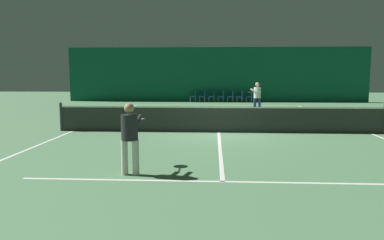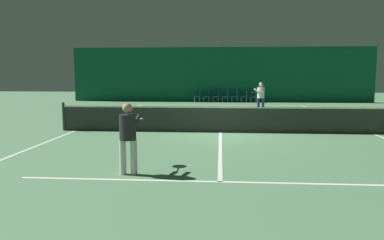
# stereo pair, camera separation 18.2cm
# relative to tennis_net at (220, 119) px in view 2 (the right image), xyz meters

# --- Properties ---
(ground_plane) EXTENTS (60.00, 60.00, 0.00)m
(ground_plane) POSITION_rel_tennis_net_xyz_m (0.00, 0.00, -0.51)
(ground_plane) COLOR #56845B
(backdrop_curtain) EXTENTS (23.00, 0.12, 4.16)m
(backdrop_curtain) POSITION_rel_tennis_net_xyz_m (0.00, 15.24, 1.57)
(backdrop_curtain) COLOR #0F5138
(backdrop_curtain) RESTS_ON ground
(court_line_baseline_far) EXTENTS (11.00, 0.10, 0.00)m
(court_line_baseline_far) POSITION_rel_tennis_net_xyz_m (0.00, 11.90, -0.51)
(court_line_baseline_far) COLOR white
(court_line_baseline_far) RESTS_ON ground
(court_line_service_far) EXTENTS (8.25, 0.10, 0.00)m
(court_line_service_far) POSITION_rel_tennis_net_xyz_m (0.00, 6.40, -0.51)
(court_line_service_far) COLOR white
(court_line_service_far) RESTS_ON ground
(court_line_service_near) EXTENTS (8.25, 0.10, 0.00)m
(court_line_service_near) POSITION_rel_tennis_net_xyz_m (0.00, -6.40, -0.51)
(court_line_service_near) COLOR white
(court_line_service_near) RESTS_ON ground
(court_line_sideline_left) EXTENTS (0.10, 23.80, 0.00)m
(court_line_sideline_left) POSITION_rel_tennis_net_xyz_m (-5.50, 0.00, -0.51)
(court_line_sideline_left) COLOR white
(court_line_sideline_left) RESTS_ON ground
(court_line_sideline_right) EXTENTS (0.10, 23.80, 0.00)m
(court_line_sideline_right) POSITION_rel_tennis_net_xyz_m (5.50, 0.00, -0.51)
(court_line_sideline_right) COLOR white
(court_line_sideline_right) RESTS_ON ground
(court_line_centre) EXTENTS (0.10, 12.80, 0.00)m
(court_line_centre) POSITION_rel_tennis_net_xyz_m (0.00, 0.00, -0.51)
(court_line_centre) COLOR white
(court_line_centre) RESTS_ON ground
(tennis_net) EXTENTS (12.00, 0.10, 1.07)m
(tennis_net) POSITION_rel_tennis_net_xyz_m (0.00, 0.00, 0.00)
(tennis_net) COLOR #2D332D
(tennis_net) RESTS_ON ground
(player_near) EXTENTS (0.39, 1.30, 1.54)m
(player_near) POSITION_rel_tennis_net_xyz_m (-1.97, -5.95, 0.39)
(player_near) COLOR beige
(player_near) RESTS_ON ground
(player_far) EXTENTS (0.92, 1.37, 1.68)m
(player_far) POSITION_rel_tennis_net_xyz_m (2.18, 6.92, 0.47)
(player_far) COLOR navy
(player_far) RESTS_ON ground
(courtside_chair_0) EXTENTS (0.44, 0.44, 0.84)m
(courtside_chair_0) POSITION_rel_tennis_net_xyz_m (-1.70, 14.69, -0.03)
(courtside_chair_0) COLOR #99999E
(courtside_chair_0) RESTS_ON ground
(courtside_chair_1) EXTENTS (0.44, 0.44, 0.84)m
(courtside_chair_1) POSITION_rel_tennis_net_xyz_m (-0.99, 14.69, -0.03)
(courtside_chair_1) COLOR #99999E
(courtside_chair_1) RESTS_ON ground
(courtside_chair_2) EXTENTS (0.44, 0.44, 0.84)m
(courtside_chair_2) POSITION_rel_tennis_net_xyz_m (-0.29, 14.69, -0.03)
(courtside_chair_2) COLOR #99999E
(courtside_chair_2) RESTS_ON ground
(courtside_chair_3) EXTENTS (0.44, 0.44, 0.84)m
(courtside_chair_3) POSITION_rel_tennis_net_xyz_m (0.42, 14.69, -0.03)
(courtside_chair_3) COLOR #99999E
(courtside_chair_3) RESTS_ON ground
(courtside_chair_4) EXTENTS (0.44, 0.44, 0.84)m
(courtside_chair_4) POSITION_rel_tennis_net_xyz_m (1.13, 14.69, -0.03)
(courtside_chair_4) COLOR #99999E
(courtside_chair_4) RESTS_ON ground
(courtside_chair_5) EXTENTS (0.44, 0.44, 0.84)m
(courtside_chair_5) POSITION_rel_tennis_net_xyz_m (1.84, 14.69, -0.03)
(courtside_chair_5) COLOR #99999E
(courtside_chair_5) RESTS_ON ground
(courtside_chair_6) EXTENTS (0.44, 0.44, 0.84)m
(courtside_chair_6) POSITION_rel_tennis_net_xyz_m (2.54, 14.69, -0.03)
(courtside_chair_6) COLOR #99999E
(courtside_chair_6) RESTS_ON ground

